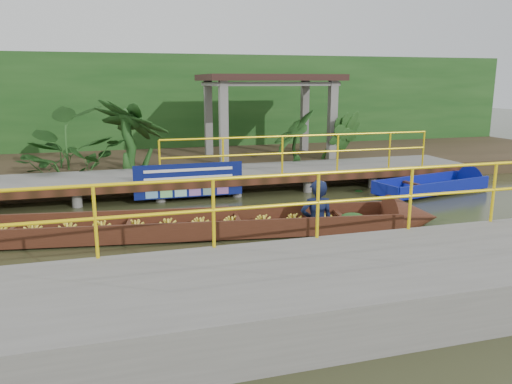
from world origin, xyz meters
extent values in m
plane|color=#2E3219|center=(0.00, 0.00, 0.00)|extent=(80.00, 80.00, 0.00)
cube|color=#302618|center=(0.00, 7.50, 0.23)|extent=(30.00, 8.00, 0.45)
cube|color=slate|center=(0.00, 3.50, 0.50)|extent=(16.00, 2.00, 0.15)
cube|color=black|center=(0.00, 2.50, 0.42)|extent=(16.00, 0.12, 0.18)
cylinder|color=yellow|center=(2.75, 2.55, 1.57)|extent=(7.50, 0.05, 0.05)
cylinder|color=yellow|center=(2.75, 2.55, 1.12)|extent=(7.50, 0.05, 0.05)
cylinder|color=yellow|center=(2.75, 2.55, 1.07)|extent=(0.05, 0.05, 1.00)
cylinder|color=slate|center=(-4.00, 2.70, 0.22)|extent=(0.24, 0.24, 0.55)
cylinder|color=slate|center=(-4.00, 4.30, 0.22)|extent=(0.24, 0.24, 0.55)
cylinder|color=slate|center=(-2.00, 2.70, 0.22)|extent=(0.24, 0.24, 0.55)
cylinder|color=slate|center=(-2.00, 4.30, 0.22)|extent=(0.24, 0.24, 0.55)
cylinder|color=slate|center=(0.00, 2.70, 0.22)|extent=(0.24, 0.24, 0.55)
cylinder|color=slate|center=(0.00, 4.30, 0.22)|extent=(0.24, 0.24, 0.55)
cylinder|color=slate|center=(2.00, 2.70, 0.22)|extent=(0.24, 0.24, 0.55)
cylinder|color=slate|center=(2.00, 4.30, 0.22)|extent=(0.24, 0.24, 0.55)
cylinder|color=slate|center=(4.00, 2.70, 0.22)|extent=(0.24, 0.24, 0.55)
cylinder|color=slate|center=(4.00, 4.30, 0.22)|extent=(0.24, 0.24, 0.55)
cylinder|color=slate|center=(6.00, 2.70, 0.22)|extent=(0.24, 0.24, 0.55)
cylinder|color=slate|center=(6.00, 4.30, 0.22)|extent=(0.24, 0.24, 0.55)
cylinder|color=slate|center=(0.00, 2.70, 0.22)|extent=(0.24, 0.24, 0.55)
cube|color=slate|center=(1.00, -4.20, 0.30)|extent=(18.00, 2.40, 0.70)
cylinder|color=yellow|center=(1.00, -3.05, 1.65)|extent=(10.00, 0.05, 0.05)
cylinder|color=yellow|center=(1.00, -3.05, 1.20)|extent=(10.00, 0.05, 0.05)
cylinder|color=yellow|center=(1.00, -3.05, 1.15)|extent=(0.05, 0.05, 1.00)
cube|color=slate|center=(1.20, 5.10, 1.60)|extent=(0.25, 0.25, 2.80)
cube|color=slate|center=(4.80, 5.10, 1.60)|extent=(0.25, 0.25, 2.80)
cube|color=slate|center=(1.20, 7.50, 1.60)|extent=(0.25, 0.25, 2.80)
cube|color=slate|center=(4.80, 7.50, 1.60)|extent=(0.25, 0.25, 2.80)
cube|color=slate|center=(3.00, 6.30, 2.90)|extent=(4.00, 2.60, 0.12)
cube|color=#321C19|center=(3.00, 6.30, 3.10)|extent=(4.40, 3.00, 0.20)
cube|color=#174315|center=(0.00, 10.00, 2.00)|extent=(30.00, 0.80, 4.00)
cube|color=#3D1E10|center=(-0.83, -0.25, 0.06)|extent=(8.72, 2.31, 0.06)
cube|color=#3D1E10|center=(-0.76, 0.28, 0.22)|extent=(8.57, 1.31, 0.37)
cube|color=#3D1E10|center=(-0.91, -0.79, 0.22)|extent=(8.57, 1.31, 0.37)
cone|color=#3D1E10|center=(3.93, -0.94, 0.15)|extent=(1.22, 1.18, 1.04)
ellipsoid|color=#174315|center=(2.59, -0.75, 0.17)|extent=(0.67, 0.56, 0.28)
imported|color=#0E1534|center=(1.84, -0.64, 1.04)|extent=(0.74, 0.54, 1.89)
cube|color=#0C178C|center=(6.18, 1.63, 0.11)|extent=(3.44, 1.65, 0.11)
cube|color=#0C178C|center=(6.08, 2.12, 0.24)|extent=(3.25, 0.75, 0.33)
cube|color=#0C178C|center=(6.28, 1.15, 0.24)|extent=(3.25, 0.75, 0.33)
cube|color=#0C178C|center=(4.56, 1.29, 0.24)|extent=(0.27, 0.98, 0.33)
cone|color=#0C178C|center=(8.01, 2.02, 0.18)|extent=(0.84, 1.04, 0.93)
cube|color=black|center=(5.64, 1.52, 0.29)|extent=(0.31, 0.99, 0.06)
cube|color=navy|center=(-0.30, 2.48, 0.55)|extent=(2.74, 0.03, 0.86)
cube|color=white|center=(-0.30, 2.46, 0.82)|extent=(2.23, 0.01, 0.07)
cube|color=white|center=(-0.30, 2.46, 0.62)|extent=(2.23, 0.01, 0.07)
imported|color=#174315|center=(-3.50, 5.30, 1.37)|extent=(1.48, 1.48, 1.85)
imported|color=#174315|center=(-1.50, 5.30, 1.37)|extent=(1.48, 1.48, 1.85)
imported|color=#174315|center=(3.50, 5.30, 1.37)|extent=(1.48, 1.48, 1.85)
imported|color=#174315|center=(5.00, 5.30, 1.37)|extent=(1.48, 1.48, 1.85)
camera|label=1|loc=(-2.15, -9.77, 2.99)|focal=35.00mm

